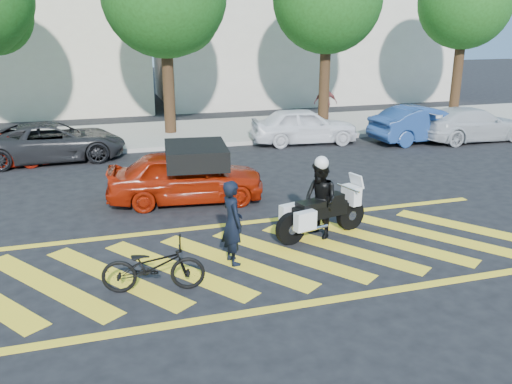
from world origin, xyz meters
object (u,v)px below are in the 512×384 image
object	(u,v)px
parked_right	(424,124)
police_motorcycle	(321,213)
red_convertible	(186,176)
parked_mid_left	(54,142)
officer_moto	(320,200)
parked_far_right	(471,124)
officer_bike	(232,223)
parked_mid_right	(304,126)
bicycle	(153,266)

from	to	relation	value
parked_right	police_motorcycle	bearing A→B (deg)	130.85
red_convertible	parked_mid_left	distance (m)	6.36
officer_moto	parked_right	distance (m)	10.56
police_motorcycle	red_convertible	xyz separation A→B (m)	(-2.27, 3.13, 0.12)
red_convertible	parked_far_right	xyz separation A→B (m)	(11.53, 4.00, -0.03)
officer_bike	officer_moto	world-z (taller)	same
red_convertible	parked_mid_right	xyz separation A→B (m)	(5.33, 5.40, 0.01)
officer_moto	parked_right	world-z (taller)	officer_moto
bicycle	officer_moto	world-z (taller)	officer_moto
officer_bike	red_convertible	world-z (taller)	officer_bike
bicycle	officer_moto	bearing A→B (deg)	-59.09
bicycle	parked_far_right	xyz separation A→B (m)	(12.88, 8.52, 0.18)
officer_bike	police_motorcycle	distance (m)	2.21
officer_moto	red_convertible	xyz separation A→B (m)	(-2.26, 3.12, -0.15)
officer_bike	parked_mid_right	size ratio (longest dim) A/B	0.41
officer_bike	bicycle	size ratio (longest dim) A/B	0.94
bicycle	parked_right	world-z (taller)	parked_right
parked_mid_right	parked_far_right	size ratio (longest dim) A/B	0.90
police_motorcycle	officer_moto	distance (m)	0.27
officer_bike	parked_right	distance (m)	12.56
officer_bike	officer_moto	distance (m)	2.19
red_convertible	parked_right	xyz separation A→B (m)	(9.70, 4.37, 0.01)
parked_right	parked_mid_right	bearing A→B (deg)	72.23
police_motorcycle	parked_mid_left	world-z (taller)	parked_mid_left
red_convertible	parked_mid_right	world-z (taller)	parked_mid_right
bicycle	parked_far_right	world-z (taller)	parked_far_right
police_motorcycle	parked_mid_right	world-z (taller)	parked_mid_right
bicycle	police_motorcycle	world-z (taller)	police_motorcycle
officer_bike	police_motorcycle	bearing A→B (deg)	-79.01
bicycle	red_convertible	bearing A→B (deg)	-6.82
parked_mid_right	parked_mid_left	bearing A→B (deg)	95.88
parked_right	parked_mid_left	bearing A→B (deg)	81.02
parked_right	bicycle	bearing A→B (deg)	124.35
bicycle	parked_far_right	bearing A→B (deg)	-46.68
police_motorcycle	parked_mid_right	xyz separation A→B (m)	(3.05, 8.53, 0.13)
parked_mid_left	parked_mid_right	bearing A→B (deg)	-92.74
red_convertible	officer_moto	bearing A→B (deg)	-137.35
police_motorcycle	parked_right	size ratio (longest dim) A/B	0.54
bicycle	parked_mid_left	distance (m)	10.12
officer_bike	officer_moto	xyz separation A→B (m)	(2.06, 0.72, 0.00)
bicycle	parked_far_right	distance (m)	15.44
officer_bike	parked_far_right	bearing A→B (deg)	-63.16
police_motorcycle	officer_moto	xyz separation A→B (m)	(-0.02, 0.01, 0.27)
officer_moto	parked_mid_left	bearing A→B (deg)	-161.03
parked_mid_right	parked_far_right	world-z (taller)	parked_mid_right
bicycle	officer_bike	bearing A→B (deg)	-56.66
parked_mid_left	parked_right	size ratio (longest dim) A/B	1.10
officer_moto	red_convertible	bearing A→B (deg)	-158.49
parked_mid_left	police_motorcycle	bearing A→B (deg)	-149.37
bicycle	parked_right	bearing A→B (deg)	-41.35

